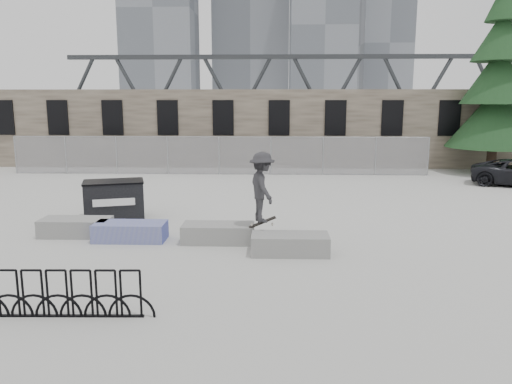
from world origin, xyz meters
TOP-DOWN VIEW (x-y plane):
  - ground at (0.00, 0.00)m, footprint 120.00×120.00m
  - stone_wall at (0.00, 16.24)m, footprint 36.00×2.58m
  - chainlink_fence at (-0.00, 12.50)m, footprint 22.06×0.06m
  - planter_far_left at (-2.91, 0.25)m, footprint 2.00×0.90m
  - planter_center_left at (-1.17, -0.18)m, footprint 2.00×0.90m
  - planter_center_right at (1.34, -0.26)m, footprint 2.00×0.90m
  - planter_offset at (3.32, -1.28)m, footprint 2.00×0.90m
  - dumpster at (-2.45, 2.45)m, footprint 2.21×1.71m
  - bike_rack at (-1.07, -5.26)m, footprint 3.59×0.15m
  - spruce_tree at (14.70, 13.53)m, footprint 4.94×4.94m
  - skyline_towers at (-1.01, 93.81)m, footprint 58.00×28.00m
  - truss_bridge at (10.00, 55.00)m, footprint 70.00×3.00m
  - skateboarder at (2.58, -0.53)m, footprint 1.07×1.39m

SIDE VIEW (x-z plane):
  - ground at x=0.00m, z-range 0.00..0.00m
  - planter_far_left at x=-2.91m, z-range 0.02..0.54m
  - planter_center_left at x=-1.17m, z-range 0.02..0.54m
  - planter_center_right at x=1.34m, z-range 0.02..0.54m
  - planter_offset at x=3.32m, z-range 0.02..0.54m
  - bike_rack at x=-1.07m, z-range -0.01..0.89m
  - dumpster at x=-2.45m, z-range 0.01..1.29m
  - chainlink_fence at x=0.00m, z-range 0.03..2.05m
  - skateboarder at x=2.58m, z-range 0.57..2.67m
  - stone_wall at x=0.00m, z-range 0.01..4.51m
  - truss_bridge at x=10.00m, z-range -0.77..9.03m
  - spruce_tree at x=14.70m, z-range -1.12..10.38m
  - skyline_towers at x=-1.01m, z-range -3.21..44.79m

